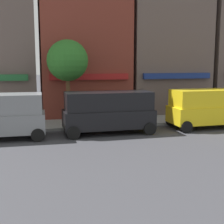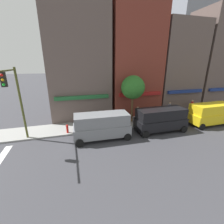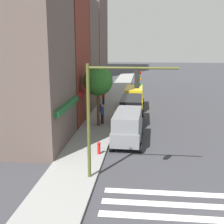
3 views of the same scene
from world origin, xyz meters
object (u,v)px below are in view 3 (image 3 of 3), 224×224
van_yellow (134,97)px  van_black (131,109)px  pedestrian_grey_coat (100,103)px  traffic_signal (108,103)px  street_tree (98,81)px  fire_hydrant (99,147)px  pedestrian_red_jacket (103,97)px  pedestrian_blue_shirt (102,113)px  van_grey (128,126)px

van_yellow → van_black: bearing=179.4°
pedestrian_grey_coat → traffic_signal: bearing=103.2°
street_tree → van_yellow: bearing=-18.6°
van_black → pedestrian_grey_coat: van_black is taller
pedestrian_grey_coat → van_yellow: bearing=-136.2°
van_black → fire_hydrant: van_black is taller
van_black → pedestrian_red_jacket: bearing=26.9°
van_black → van_yellow: (6.39, 0.00, 0.00)m
traffic_signal → fire_hydrant: 5.19m
traffic_signal → street_tree: size_ratio=1.21×
fire_hydrant → pedestrian_red_jacket: bearing=6.6°
traffic_signal → pedestrian_grey_coat: 16.53m
street_tree → pedestrian_grey_coat: bearing=6.7°
pedestrian_grey_coat → fire_hydrant: size_ratio=2.10×
pedestrian_red_jacket → street_tree: 9.44m
van_black → traffic_signal: bearing=177.1°
traffic_signal → van_yellow: size_ratio=1.25×
van_yellow → pedestrian_blue_shirt: van_yellow is taller
pedestrian_red_jacket → pedestrian_grey_coat: 3.56m
traffic_signal → pedestrian_grey_coat: bearing=9.9°
van_grey → pedestrian_blue_shirt: bearing=30.3°
van_grey → street_tree: street_tree is taller
van_grey → van_yellow: 12.36m
traffic_signal → van_black: (12.51, -0.65, -3.00)m
street_tree → traffic_signal: bearing=-168.5°
van_yellow → street_tree: 9.18m
van_black → pedestrian_blue_shirt: (-1.32, 2.54, -0.21)m
van_black → fire_hydrant: 9.19m
traffic_signal → van_grey: size_ratio=1.24×
fire_hydrant → street_tree: bearing=8.8°
van_yellow → street_tree: bearing=160.7°
van_grey → fire_hydrant: size_ratio=6.01×
fire_hydrant → traffic_signal: bearing=-163.3°
traffic_signal → van_black: size_ratio=1.26×
fire_hydrant → street_tree: (7.10, 1.10, 3.43)m
van_black → fire_hydrant: (-9.01, 1.70, -0.67)m
van_grey → fire_hydrant: bearing=152.5°
van_black → pedestrian_blue_shirt: size_ratio=2.83×
van_black → van_yellow: size_ratio=1.00×
van_black → pedestrian_grey_coat: bearing=44.9°
van_black → pedestrian_red_jacket: size_ratio=2.83×
pedestrian_blue_shirt → van_yellow: bearing=-81.1°
traffic_signal → fire_hydrant: bearing=16.7°
van_grey → van_black: bearing=1.7°
pedestrian_blue_shirt → fire_hydrant: (-7.69, -0.84, -0.46)m
traffic_signal → pedestrian_blue_shirt: bearing=9.6°
van_black → pedestrian_red_jacket: van_black is taller
traffic_signal → pedestrian_blue_shirt: size_ratio=3.55×
pedestrian_blue_shirt → pedestrian_red_jacket: (8.34, 1.01, 0.00)m
van_black → street_tree: (-1.91, 2.80, 2.76)m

